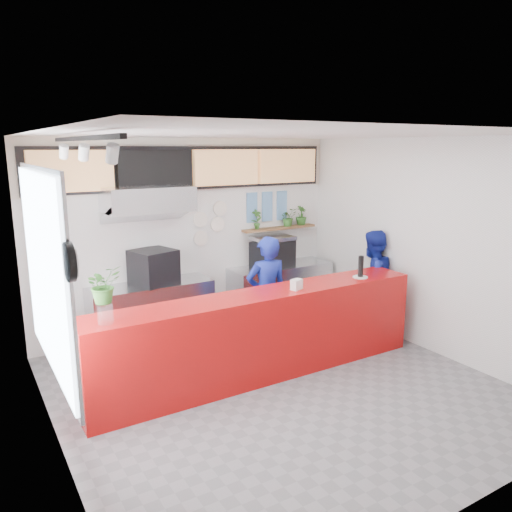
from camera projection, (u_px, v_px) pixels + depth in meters
name	position (u px, v px, depth m)	size (l,w,h in m)	color
floor	(279.00, 388.00, 6.06)	(5.00, 5.00, 0.00)	slate
ceiling	(281.00, 134.00, 5.42)	(5.00, 5.00, 0.00)	silver
wall_back	(191.00, 236.00, 7.83)	(5.00, 5.00, 0.00)	white
wall_left	(49.00, 303.00, 4.47)	(5.00, 5.00, 0.00)	white
wall_right	(428.00, 246.00, 7.01)	(5.00, 5.00, 0.00)	white
service_counter	(262.00, 335.00, 6.28)	(4.50, 0.60, 1.10)	#A80C0C
cream_band	(189.00, 165.00, 7.58)	(5.00, 0.02, 0.80)	beige
prep_bench	(152.00, 313.00, 7.40)	(1.80, 0.60, 0.90)	#B2B5BA
panini_oven	(154.00, 267.00, 7.28)	(0.56, 0.56, 0.50)	black
extraction_hood	(148.00, 199.00, 6.99)	(1.20, 0.70, 0.35)	#B2B5BA
hood_lip	(148.00, 213.00, 7.03)	(1.20, 0.70, 0.08)	#B2B5BA
right_bench	(280.00, 290.00, 8.56)	(1.80, 0.60, 0.90)	#B2B5BA
espresso_machine	(273.00, 254.00, 8.34)	(0.68, 0.49, 0.44)	black
espresso_tray	(273.00, 238.00, 8.28)	(0.67, 0.46, 0.06)	#A5A8AC
herb_shelf	(279.00, 228.00, 8.55)	(1.40, 0.18, 0.04)	brown
menu_board_far_left	(71.00, 171.00, 6.62)	(1.10, 0.10, 0.55)	tan
menu_board_mid_left	(155.00, 169.00, 7.20)	(1.10, 0.10, 0.55)	black
menu_board_mid_right	(226.00, 167.00, 7.79)	(1.10, 0.10, 0.55)	tan
menu_board_far_right	(287.00, 166.00, 8.38)	(1.10, 0.10, 0.55)	tan
soffit	(190.00, 168.00, 7.57)	(4.80, 0.04, 0.65)	black
window_pane	(45.00, 273.00, 4.70)	(0.04, 2.20, 1.90)	silver
window_frame	(47.00, 273.00, 4.71)	(0.03, 2.30, 2.00)	#B2B5BA
wall_clock_rim	(69.00, 262.00, 3.62)	(0.30, 0.30, 0.05)	black
wall_clock_face	(74.00, 261.00, 3.64)	(0.26, 0.26, 0.02)	white
track_rail	(83.00, 138.00, 4.37)	(0.05, 2.40, 0.04)	black
dec_plate_a	(200.00, 219.00, 7.82)	(0.24, 0.24, 0.03)	silver
dec_plate_b	(217.00, 224.00, 8.00)	(0.24, 0.24, 0.03)	silver
dec_plate_c	(201.00, 238.00, 7.89)	(0.24, 0.24, 0.03)	silver
dec_plate_d	(220.00, 208.00, 7.97)	(0.24, 0.24, 0.03)	silver
photo_frame_a	(252.00, 200.00, 8.26)	(0.20, 0.02, 0.25)	#598CBF
photo_frame_b	(267.00, 199.00, 8.41)	(0.20, 0.02, 0.25)	#598CBF
photo_frame_c	(282.00, 198.00, 8.56)	(0.20, 0.02, 0.25)	#598CBF
photo_frame_d	(252.00, 215.00, 8.31)	(0.20, 0.02, 0.25)	#598CBF
photo_frame_e	(267.00, 214.00, 8.47)	(0.20, 0.02, 0.25)	#598CBF
photo_frame_f	(282.00, 213.00, 8.62)	(0.20, 0.02, 0.25)	#598CBF
staff_center	(267.00, 295.00, 6.98)	(0.61, 0.40, 1.67)	navy
staff_right	(371.00, 281.00, 7.78)	(0.79, 0.61, 1.62)	navy
herb_a	(257.00, 219.00, 8.29)	(0.17, 0.12, 0.33)	#2C5E21
herb_c	(288.00, 217.00, 8.61)	(0.28, 0.24, 0.31)	#2C5E21
herb_d	(301.00, 215.00, 8.75)	(0.19, 0.17, 0.33)	#2C5E21
glass_vase	(105.00, 314.00, 5.08)	(0.16, 0.16, 0.20)	silver
basil_vase	(103.00, 285.00, 5.02)	(0.34, 0.30, 0.38)	#2C5E21
napkin_holder	(297.00, 284.00, 6.30)	(0.15, 0.09, 0.13)	silver
white_plate	(360.00, 277.00, 6.88)	(0.20, 0.20, 0.02)	silver
pepper_mill	(361.00, 266.00, 6.84)	(0.07, 0.07, 0.29)	black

